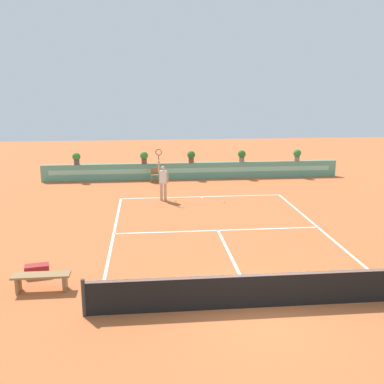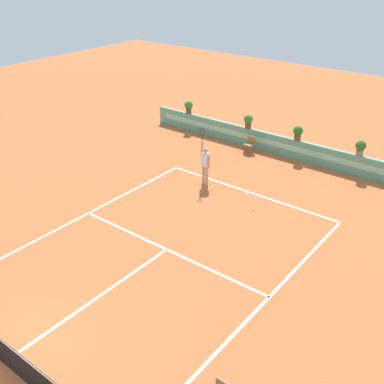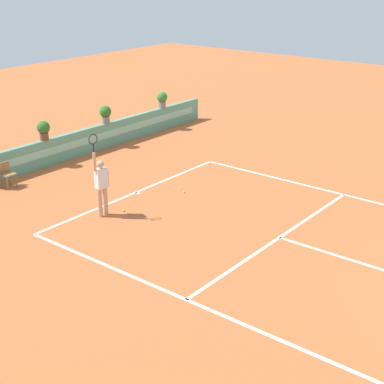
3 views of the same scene
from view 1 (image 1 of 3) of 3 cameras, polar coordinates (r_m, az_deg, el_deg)
name	(u,v)px [view 1 (image 1 of 3)]	position (r m, az deg, el deg)	size (l,w,h in m)	color
ground_plane	(220,234)	(17.78, 3.49, -5.25)	(60.00, 60.00, 0.00)	#BC6033
court_lines	(217,228)	(18.45, 3.13, -4.52)	(8.32, 11.94, 0.01)	white
net	(257,290)	(12.13, 8.13, -12.06)	(8.92, 0.10, 1.00)	#333333
back_wall_barrier	(193,171)	(27.63, 0.07, 2.68)	(18.00, 0.21, 1.00)	#599E84
ball_kid_chair	(155,174)	(26.78, -4.71, 2.24)	(0.44, 0.44, 0.85)	olive
bench_courtside	(41,279)	(13.64, -18.41, -10.28)	(1.60, 0.44, 0.51)	olive
gear_bag	(37,270)	(14.75, -18.90, -9.31)	(0.70, 0.36, 0.36)	maroon
tennis_player	(163,180)	(22.45, -3.67, 1.53)	(0.62, 0.27, 2.58)	tan
tennis_ball_near_baseline	(176,201)	(22.46, -2.05, -1.11)	(0.07, 0.07, 0.07)	#CCE033
tennis_ball_mid_court	(224,202)	(22.28, 4.07, -1.26)	(0.07, 0.07, 0.07)	#CCE033
potted_plant_far_right	(297,154)	(28.86, 13.08, 4.64)	(0.48, 0.48, 0.72)	gray
potted_plant_centre	(191,156)	(27.46, -0.10, 4.55)	(0.48, 0.48, 0.72)	brown
potted_plant_far_left	(76,158)	(27.64, -14.32, 4.19)	(0.48, 0.48, 0.72)	#514C47
potted_plant_right	(242,155)	(27.94, 6.27, 4.62)	(0.48, 0.48, 0.72)	gray
potted_plant_left	(144,157)	(27.33, -6.05, 4.43)	(0.48, 0.48, 0.72)	brown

